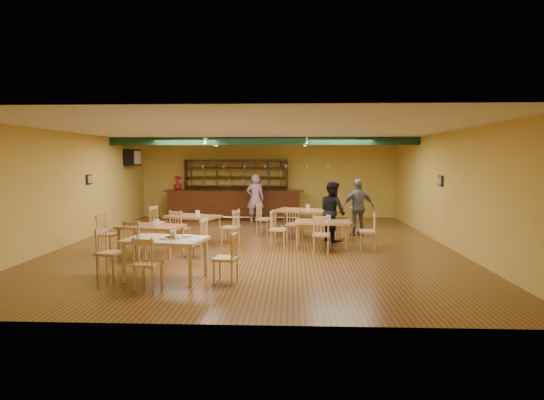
{
  "coord_description": "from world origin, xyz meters",
  "views": [
    {
      "loc": [
        0.93,
        -12.09,
        2.26
      ],
      "look_at": [
        0.38,
        0.6,
        1.15
      ],
      "focal_mm": 30.23,
      "sensor_mm": 36.0,
      "label": 1
    }
  ],
  "objects_px": {
    "dining_table_b": "(303,223)",
    "bar_counter": "(234,205)",
    "dining_table_a": "(193,228)",
    "patron_bar": "(255,199)",
    "patron_right_a": "(332,211)",
    "near_table": "(166,259)",
    "dining_table_c": "(151,240)",
    "dining_table_d": "(322,234)"
  },
  "relations": [
    {
      "from": "dining_table_b",
      "to": "bar_counter",
      "type": "bearing_deg",
      "value": 143.29
    },
    {
      "from": "dining_table_a",
      "to": "dining_table_b",
      "type": "bearing_deg",
      "value": 36.65
    },
    {
      "from": "patron_bar",
      "to": "patron_right_a",
      "type": "xyz_separation_m",
      "value": [
        2.44,
        -3.73,
        -0.03
      ]
    },
    {
      "from": "near_table",
      "to": "patron_bar",
      "type": "distance_m",
      "value": 8.04
    },
    {
      "from": "bar_counter",
      "to": "dining_table_c",
      "type": "xyz_separation_m",
      "value": [
        -1.15,
        -6.65,
        -0.2
      ]
    },
    {
      "from": "dining_table_a",
      "to": "dining_table_b",
      "type": "distance_m",
      "value": 3.22
    },
    {
      "from": "bar_counter",
      "to": "dining_table_d",
      "type": "height_order",
      "value": "bar_counter"
    },
    {
      "from": "dining_table_a",
      "to": "patron_right_a",
      "type": "xyz_separation_m",
      "value": [
        3.88,
        0.14,
        0.48
      ]
    },
    {
      "from": "dining_table_a",
      "to": "patron_bar",
      "type": "distance_m",
      "value": 4.15
    },
    {
      "from": "near_table",
      "to": "patron_right_a",
      "type": "relative_size",
      "value": 0.87
    },
    {
      "from": "bar_counter",
      "to": "patron_right_a",
      "type": "bearing_deg",
      "value": -53.95
    },
    {
      "from": "dining_table_a",
      "to": "patron_right_a",
      "type": "relative_size",
      "value": 0.85
    },
    {
      "from": "dining_table_c",
      "to": "bar_counter",
      "type": "bearing_deg",
      "value": 91.95
    },
    {
      "from": "dining_table_a",
      "to": "patron_bar",
      "type": "relative_size",
      "value": 0.82
    },
    {
      "from": "dining_table_b",
      "to": "patron_bar",
      "type": "bearing_deg",
      "value": 138.82
    },
    {
      "from": "near_table",
      "to": "dining_table_a",
      "type": "bearing_deg",
      "value": 104.79
    },
    {
      "from": "patron_bar",
      "to": "patron_right_a",
      "type": "relative_size",
      "value": 1.04
    },
    {
      "from": "dining_table_d",
      "to": "near_table",
      "type": "distance_m",
      "value": 4.56
    },
    {
      "from": "dining_table_c",
      "to": "dining_table_d",
      "type": "relative_size",
      "value": 1.03
    },
    {
      "from": "dining_table_d",
      "to": "patron_right_a",
      "type": "relative_size",
      "value": 0.83
    },
    {
      "from": "dining_table_d",
      "to": "patron_bar",
      "type": "xyz_separation_m",
      "value": [
        -2.1,
        4.68,
        0.53
      ]
    },
    {
      "from": "dining_table_c",
      "to": "near_table",
      "type": "bearing_deg",
      "value": -54.38
    },
    {
      "from": "dining_table_d",
      "to": "near_table",
      "type": "height_order",
      "value": "near_table"
    },
    {
      "from": "dining_table_c",
      "to": "patron_right_a",
      "type": "relative_size",
      "value": 0.86
    },
    {
      "from": "dining_table_c",
      "to": "patron_bar",
      "type": "relative_size",
      "value": 0.82
    },
    {
      "from": "bar_counter",
      "to": "patron_bar",
      "type": "height_order",
      "value": "patron_bar"
    },
    {
      "from": "patron_bar",
      "to": "patron_right_a",
      "type": "distance_m",
      "value": 4.46
    },
    {
      "from": "dining_table_c",
      "to": "dining_table_a",
      "type": "bearing_deg",
      "value": 85.35
    },
    {
      "from": "bar_counter",
      "to": "dining_table_a",
      "type": "bearing_deg",
      "value": -96.93
    },
    {
      "from": "bar_counter",
      "to": "patron_bar",
      "type": "xyz_separation_m",
      "value": [
        0.87,
        -0.83,
        0.31
      ]
    },
    {
      "from": "dining_table_d",
      "to": "patron_right_a",
      "type": "distance_m",
      "value": 1.13
    },
    {
      "from": "bar_counter",
      "to": "near_table",
      "type": "height_order",
      "value": "bar_counter"
    },
    {
      "from": "bar_counter",
      "to": "dining_table_a",
      "type": "relative_size",
      "value": 3.64
    },
    {
      "from": "bar_counter",
      "to": "patron_bar",
      "type": "distance_m",
      "value": 1.24
    },
    {
      "from": "patron_right_a",
      "to": "dining_table_b",
      "type": "bearing_deg",
      "value": 17.12
    },
    {
      "from": "near_table",
      "to": "patron_right_a",
      "type": "bearing_deg",
      "value": 59.98
    },
    {
      "from": "bar_counter",
      "to": "dining_table_d",
      "type": "relative_size",
      "value": 3.74
    },
    {
      "from": "bar_counter",
      "to": "near_table",
      "type": "relative_size",
      "value": 3.56
    },
    {
      "from": "dining_table_c",
      "to": "patron_bar",
      "type": "bearing_deg",
      "value": 82.67
    },
    {
      "from": "bar_counter",
      "to": "dining_table_c",
      "type": "relative_size",
      "value": 3.63
    },
    {
      "from": "dining_table_a",
      "to": "dining_table_b",
      "type": "height_order",
      "value": "dining_table_b"
    },
    {
      "from": "patron_bar",
      "to": "dining_table_a",
      "type": "bearing_deg",
      "value": 66.56
    }
  ]
}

